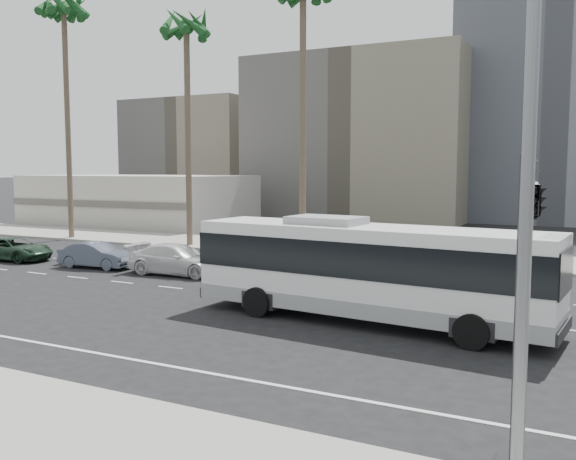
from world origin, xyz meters
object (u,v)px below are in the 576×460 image
Objects in this scene: traffic_signal at (533,203)px; streetlight_corner at (517,154)px; palm_mid at (186,32)px; car_b at (97,255)px; car_c at (14,249)px; city_bus at (367,268)px; car_a at (178,259)px; palm_far at (64,13)px.

streetlight_corner is at bearing -92.29° from traffic_signal.
streetlight_corner is 3.14m from traffic_signal.
car_b is at bearing -84.50° from palm_mid.
car_b is 0.26× the size of palm_mid.
car_c is 0.48× the size of streetlight_corner.
city_bus is at bearing -38.85° from palm_mid.
city_bus is 2.31× the size of traffic_signal.
palm_mid is at bearing 29.78° from car_a.
car_b is 0.43× the size of streetlight_corner.
car_b is at bearing -39.06° from palm_far.
car_c is at bearing 86.07° from car_b.
car_b is at bearing 169.99° from city_bus.
palm_mid is (-25.21, 22.46, 10.38)m from traffic_signal.
palm_mid is at bearing 1.32° from palm_far.
car_a is at bearing 162.72° from city_bus.
car_c is (-24.74, 4.83, -1.32)m from city_bus.
traffic_signal is (18.71, -12.35, 4.09)m from car_a.
car_c is 0.86× the size of traffic_signal.
traffic_signal is at bearing -31.18° from palm_far.
traffic_signal is at bearing -126.40° from car_a.
palm_far is (-5.74, 10.22, 17.07)m from car_c.
car_b is at bearing 124.46° from streetlight_corner.
palm_mid is at bearing 0.71° from car_b.
palm_mid reaches higher than car_a.
streetlight_corner is (18.69, -15.33, 5.07)m from car_a.
traffic_signal is at bearing -41.69° from palm_mid.
car_b is 27.38m from traffic_signal.
car_a reaches higher than car_b.
car_a is 0.29× the size of palm_far.
car_a is at bearing 117.00° from streetlight_corner.
palm_mid reaches higher than car_c.
car_c is 20.70m from palm_far.
palm_far reaches higher than car_b.
traffic_signal is at bearing -43.76° from city_bus.
palm_mid reaches higher than city_bus.
car_b is 0.23× the size of palm_far.
city_bus is 0.70× the size of palm_far.
palm_mid reaches higher than car_b.
car_c is at bearing 156.90° from traffic_signal.
city_bus is at bearing 97.75° from streetlight_corner.
city_bus is 0.80× the size of palm_mid.
traffic_signal is (6.20, -7.14, 2.89)m from city_bus.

